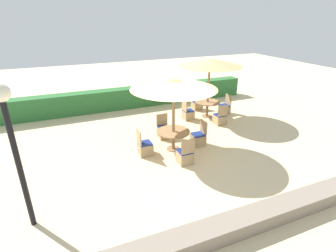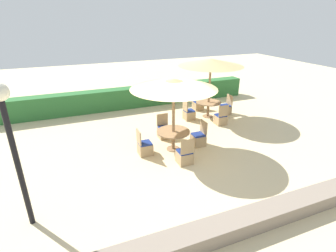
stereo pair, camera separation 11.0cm
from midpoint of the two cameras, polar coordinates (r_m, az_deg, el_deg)
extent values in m
plane|color=beige|center=(9.04, 1.13, -6.64)|extent=(40.00, 40.00, 0.00)
cube|color=#2D6B33|center=(13.86, -8.49, 6.16)|extent=(13.00, 0.70, 1.03)
cube|color=gray|center=(6.43, 15.06, -19.75)|extent=(10.00, 0.56, 0.38)
cylinder|color=black|center=(6.41, -30.00, -8.00)|extent=(0.12, 0.12, 3.00)
sphere|color=silver|center=(5.84, -33.17, 6.06)|extent=(0.36, 0.36, 0.36)
cylinder|color=#93704C|center=(8.99, 0.85, 1.97)|extent=(0.10, 0.10, 2.48)
cone|color=tan|center=(8.65, 0.90, 9.18)|extent=(2.90, 2.90, 0.32)
cylinder|color=#93704C|center=(9.50, 0.81, -4.95)|extent=(0.48, 0.48, 0.03)
cylinder|color=#93704C|center=(9.36, 0.82, -3.21)|extent=(0.12, 0.12, 0.67)
cylinder|color=#93704C|center=(9.21, 0.83, -1.23)|extent=(1.17, 1.17, 0.04)
cube|color=tan|center=(9.78, 6.21, -3.04)|extent=(0.46, 0.46, 0.40)
cube|color=navy|center=(9.68, 6.26, -1.84)|extent=(0.42, 0.42, 0.05)
cube|color=tan|center=(9.67, 7.42, -0.21)|extent=(0.04, 0.46, 0.48)
cube|color=tan|center=(9.13, -5.32, -5.01)|extent=(0.46, 0.46, 0.40)
cube|color=navy|center=(9.02, -5.37, -3.74)|extent=(0.42, 0.42, 0.05)
cube|color=tan|center=(8.85, -6.72, -2.44)|extent=(0.04, 0.46, 0.48)
cube|color=tan|center=(8.60, 3.29, -6.83)|extent=(0.46, 0.46, 0.40)
cube|color=navy|center=(8.49, 3.32, -5.51)|extent=(0.42, 0.42, 0.05)
cube|color=tan|center=(8.20, 4.00, -4.52)|extent=(0.46, 0.04, 0.48)
cube|color=tan|center=(10.30, -1.19, -1.50)|extent=(0.46, 0.46, 0.40)
cube|color=navy|center=(10.21, -1.20, -0.35)|extent=(0.42, 0.42, 0.05)
cube|color=tan|center=(10.29, -1.64, 1.44)|extent=(0.46, 0.04, 0.48)
cylinder|color=#93704C|center=(12.27, 8.49, 7.87)|extent=(0.10, 0.10, 2.64)
cone|color=tan|center=(12.01, 8.84, 13.58)|extent=(2.88, 2.88, 0.32)
cylinder|color=#93704C|center=(12.67, 8.15, 2.17)|extent=(0.48, 0.48, 0.03)
cylinder|color=#93704C|center=(12.55, 8.24, 3.59)|extent=(0.12, 0.12, 0.69)
cylinder|color=#93704C|center=(12.44, 8.33, 5.18)|extent=(1.15, 1.15, 0.04)
cube|color=tan|center=(13.13, 11.86, 3.53)|extent=(0.46, 0.46, 0.40)
cube|color=navy|center=(13.06, 11.94, 4.46)|extent=(0.42, 0.42, 0.05)
cube|color=tan|center=(13.10, 12.80, 5.65)|extent=(0.04, 0.46, 0.48)
cube|color=tan|center=(13.50, 6.06, 4.44)|extent=(0.46, 0.46, 0.40)
cube|color=navy|center=(13.43, 6.10, 5.35)|extent=(0.42, 0.42, 0.05)
cube|color=tan|center=(13.53, 5.72, 6.67)|extent=(0.46, 0.04, 0.48)
cube|color=tan|center=(11.81, 10.88, 1.38)|extent=(0.46, 0.46, 0.40)
cube|color=navy|center=(11.73, 10.96, 2.40)|extent=(0.42, 0.42, 0.05)
cube|color=tan|center=(11.48, 11.62, 3.29)|extent=(0.46, 0.04, 0.48)
cube|color=tan|center=(12.16, 4.14, 2.39)|extent=(0.46, 0.46, 0.40)
cube|color=navy|center=(12.08, 4.17, 3.39)|extent=(0.42, 0.42, 0.05)
cube|color=tan|center=(11.91, 3.31, 4.46)|extent=(0.04, 0.46, 0.48)
camera|label=1|loc=(0.06, -90.35, -0.15)|focal=28.00mm
camera|label=2|loc=(0.06, 89.65, 0.15)|focal=28.00mm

